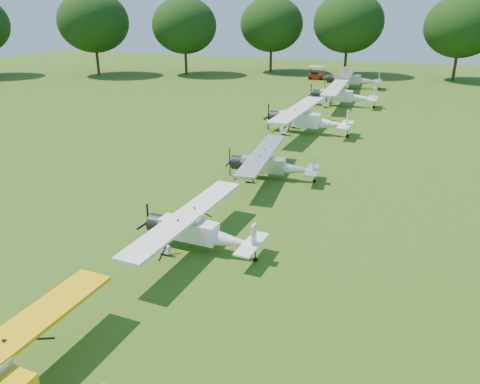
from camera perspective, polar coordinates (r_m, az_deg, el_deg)
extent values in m
plane|color=#2B5014|center=(26.71, -1.50, -1.16)|extent=(160.00, 160.00, 0.00)
cylinder|color=#2F2012|center=(79.61, 24.74, 13.86)|extent=(0.44, 0.44, 4.51)
ellipsoid|color=black|center=(79.24, 25.38, 17.78)|extent=(10.52, 10.52, 8.94)
cylinder|color=#2F2012|center=(80.77, 12.74, 15.41)|extent=(0.44, 0.44, 4.74)
ellipsoid|color=black|center=(80.41, 13.09, 19.50)|extent=(11.05, 11.05, 9.39)
cylinder|color=#2F2012|center=(83.31, 3.77, 15.95)|extent=(0.44, 0.44, 4.49)
ellipsoid|color=black|center=(82.96, 3.87, 19.72)|extent=(10.47, 10.47, 8.90)
cylinder|color=#2F2012|center=(80.39, -6.62, 15.64)|extent=(0.44, 0.44, 4.44)
ellipsoid|color=black|center=(80.02, -6.79, 19.51)|extent=(10.36, 10.36, 8.80)
cylinder|color=#2F2012|center=(82.64, -16.99, 15.16)|extent=(0.44, 0.44, 4.77)
ellipsoid|color=black|center=(82.29, -17.45, 19.19)|extent=(11.14, 11.14, 9.47)
cylinder|color=black|center=(16.51, -26.54, -18.62)|extent=(0.53, 0.16, 0.53)
cube|color=white|center=(21.46, -6.25, -4.60)|extent=(2.79, 0.96, 0.90)
cone|color=white|center=(20.56, -0.56, -6.08)|extent=(2.44, 0.90, 0.77)
cube|color=#8CA5B2|center=(21.29, -6.50, -3.41)|extent=(1.41, 0.86, 0.47)
cylinder|color=black|center=(22.24, -9.92, -3.82)|extent=(0.82, 0.93, 0.89)
cube|color=black|center=(22.54, -11.12, -3.56)|extent=(0.06, 0.11, 1.80)
cube|color=white|center=(21.20, -6.53, -2.89)|extent=(1.72, 9.15, 0.12)
cube|color=white|center=(20.07, 1.68, -5.44)|extent=(0.11, 0.48, 1.12)
cube|color=white|center=(20.28, 1.44, -6.37)|extent=(0.85, 2.44, 0.08)
cylinder|color=black|center=(21.26, -9.23, -6.97)|extent=(0.52, 0.16, 0.52)
cylinder|color=black|center=(22.88, -6.37, -4.65)|extent=(0.52, 0.16, 0.52)
cylinder|color=black|center=(20.57, 1.87, -8.22)|extent=(0.21, 0.08, 0.21)
cube|color=silver|center=(30.13, 2.84, 3.36)|extent=(2.86, 1.09, 0.92)
cone|color=silver|center=(29.79, 7.27, 2.73)|extent=(2.51, 1.02, 0.79)
cube|color=#8CA5B2|center=(30.00, 2.69, 4.24)|extent=(1.47, 0.93, 0.48)
cylinder|color=black|center=(30.50, -0.22, 3.62)|extent=(0.87, 0.98, 0.91)
cube|color=black|center=(30.64, -1.24, 3.70)|extent=(0.06, 0.11, 1.83)
cube|color=silver|center=(29.93, 2.70, 4.64)|extent=(2.14, 9.34, 0.12)
cube|color=silver|center=(29.56, 8.99, 3.38)|extent=(0.13, 0.49, 1.14)
cube|color=silver|center=(29.69, 8.78, 2.67)|extent=(0.97, 2.51, 0.08)
cylinder|color=black|center=(29.48, 1.03, 1.62)|extent=(0.54, 0.19, 0.52)
cylinder|color=black|center=(31.49, 2.00, 2.93)|extent=(0.54, 0.19, 0.52)
cylinder|color=black|center=(29.91, 9.03, 1.33)|extent=(0.22, 0.09, 0.21)
cube|color=white|center=(41.80, 7.25, 8.78)|extent=(3.66, 1.23, 1.19)
cone|color=white|center=(41.15, 11.35, 8.08)|extent=(3.20, 1.15, 1.02)
cube|color=#8CA5B2|center=(41.70, 7.14, 9.62)|extent=(1.85, 1.11, 0.62)
cylinder|color=black|center=(42.41, 4.43, 9.07)|extent=(1.07, 1.22, 1.17)
cube|color=black|center=(42.65, 3.48, 9.16)|extent=(0.07, 0.14, 2.37)
cube|color=white|center=(41.64, 7.15, 10.00)|extent=(2.14, 12.03, 0.16)
cube|color=white|center=(40.82, 12.98, 8.66)|extent=(0.14, 0.63, 1.47)
cube|color=white|center=(40.95, 12.76, 7.99)|extent=(1.09, 3.20, 0.10)
cylinder|color=black|center=(40.93, 5.41, 7.36)|extent=(0.68, 0.21, 0.68)
cylinder|color=black|center=(43.56, 6.56, 8.18)|extent=(0.68, 0.21, 0.68)
cylinder|color=black|center=(41.13, 12.96, 6.68)|extent=(0.27, 0.10, 0.27)
cube|color=white|center=(54.45, 11.63, 11.45)|extent=(3.58, 1.18, 1.16)
cone|color=white|center=(54.21, 14.79, 10.96)|extent=(3.13, 1.11, 1.00)
cube|color=#8CA5B2|center=(54.36, 11.56, 12.09)|extent=(1.81, 1.08, 0.61)
cylinder|color=black|center=(54.73, 9.40, 11.65)|extent=(1.04, 1.19, 1.15)
cube|color=black|center=(54.85, 8.65, 11.71)|extent=(0.07, 0.14, 2.32)
cube|color=white|center=(54.32, 11.58, 12.38)|extent=(2.04, 11.78, 0.15)
cube|color=white|center=(54.06, 16.04, 11.41)|extent=(0.13, 0.61, 1.44)
cube|color=white|center=(54.14, 15.86, 10.91)|extent=(1.05, 3.13, 0.10)
cylinder|color=black|center=(53.35, 10.41, 10.43)|extent=(0.67, 0.20, 0.66)
cylinder|color=black|center=(56.05, 10.84, 10.92)|extent=(0.67, 0.20, 0.66)
cylinder|color=black|center=(54.30, 16.00, 9.93)|extent=(0.27, 0.10, 0.27)
cube|color=silver|center=(67.32, 12.89, 13.25)|extent=(3.73, 1.37, 1.20)
cone|color=silver|center=(67.25, 15.56, 12.86)|extent=(3.27, 1.28, 1.03)
cube|color=#8CA5B2|center=(67.25, 12.84, 13.79)|extent=(1.90, 1.19, 0.63)
cylinder|color=black|center=(67.48, 11.01, 13.41)|extent=(1.12, 1.27, 1.19)
cube|color=black|center=(67.55, 10.37, 13.46)|extent=(0.08, 0.14, 2.40)
cube|color=silver|center=(67.21, 12.86, 14.03)|extent=(2.62, 12.19, 0.16)
cube|color=silver|center=(67.17, 16.60, 13.24)|extent=(0.16, 0.63, 1.48)
cube|color=silver|center=(67.24, 16.45, 12.82)|extent=(1.22, 3.26, 0.10)
cylinder|color=black|center=(66.09, 11.94, 12.43)|extent=(0.70, 0.24, 0.68)
cylinder|color=black|center=(68.91, 12.14, 12.77)|extent=(0.70, 0.24, 0.68)
cylinder|color=black|center=(67.37, 16.57, 12.00)|extent=(0.28, 0.11, 0.27)
cube|color=#9F150B|center=(74.91, 9.29, 13.74)|extent=(2.34, 1.28, 0.74)
cube|color=black|center=(74.92, 9.06, 14.08)|extent=(0.96, 1.17, 0.48)
cube|color=white|center=(74.73, 9.36, 14.85)|extent=(2.24, 1.38, 0.09)
cylinder|color=black|center=(74.46, 8.55, 13.55)|extent=(0.47, 0.15, 0.47)
cylinder|color=black|center=(75.74, 8.78, 13.67)|extent=(0.47, 0.15, 0.47)
cylinder|color=black|center=(74.14, 9.79, 13.44)|extent=(0.47, 0.15, 0.47)
cylinder|color=black|center=(75.43, 9.99, 13.56)|extent=(0.47, 0.15, 0.47)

